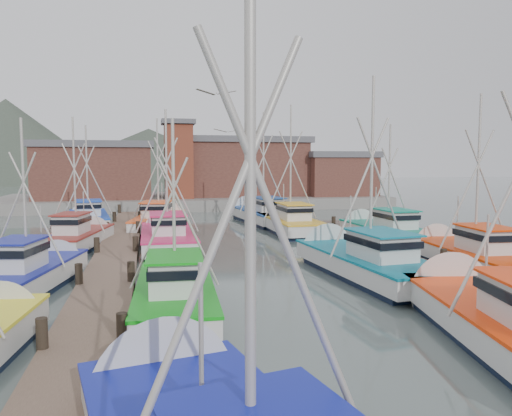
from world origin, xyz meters
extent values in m
plane|color=#4A5955|center=(0.00, 0.00, 0.00)|extent=(260.00, 260.00, 0.00)
cube|color=brown|center=(-7.00, 4.00, 0.20)|extent=(2.20, 46.00, 0.40)
cylinder|color=black|center=(-8.00, -9.00, 0.45)|extent=(0.30, 0.30, 1.50)
cylinder|color=black|center=(-8.00, -2.00, 0.45)|extent=(0.30, 0.30, 1.50)
cylinder|color=black|center=(-8.00, 5.00, 0.45)|extent=(0.30, 0.30, 1.50)
cylinder|color=black|center=(-8.00, 12.00, 0.45)|extent=(0.30, 0.30, 1.50)
cylinder|color=black|center=(-8.00, 19.00, 0.45)|extent=(0.30, 0.30, 1.50)
cylinder|color=black|center=(-8.00, 26.00, 0.45)|extent=(0.30, 0.30, 1.50)
cylinder|color=black|center=(-6.00, -9.00, 0.45)|extent=(0.30, 0.30, 1.50)
cylinder|color=black|center=(-6.00, -2.00, 0.45)|extent=(0.30, 0.30, 1.50)
cylinder|color=black|center=(-6.00, 5.00, 0.45)|extent=(0.30, 0.30, 1.50)
cylinder|color=black|center=(-6.00, 12.00, 0.45)|extent=(0.30, 0.30, 1.50)
cylinder|color=black|center=(-6.00, 19.00, 0.45)|extent=(0.30, 0.30, 1.50)
cylinder|color=black|center=(-6.00, 26.00, 0.45)|extent=(0.30, 0.30, 1.50)
cube|color=brown|center=(7.00, 4.00, 0.20)|extent=(2.20, 46.00, 0.40)
cylinder|color=black|center=(6.00, -2.00, 0.45)|extent=(0.30, 0.30, 1.50)
cylinder|color=black|center=(6.00, 5.00, 0.45)|extent=(0.30, 0.30, 1.50)
cylinder|color=black|center=(6.00, 12.00, 0.45)|extent=(0.30, 0.30, 1.50)
cylinder|color=black|center=(6.00, 19.00, 0.45)|extent=(0.30, 0.30, 1.50)
cylinder|color=black|center=(6.00, 26.00, 0.45)|extent=(0.30, 0.30, 1.50)
cylinder|color=black|center=(8.00, -2.00, 0.45)|extent=(0.30, 0.30, 1.50)
cylinder|color=black|center=(8.00, 5.00, 0.45)|extent=(0.30, 0.30, 1.50)
cylinder|color=black|center=(8.00, 12.00, 0.45)|extent=(0.30, 0.30, 1.50)
cylinder|color=black|center=(8.00, 19.00, 0.45)|extent=(0.30, 0.30, 1.50)
cylinder|color=black|center=(8.00, 26.00, 0.45)|extent=(0.30, 0.30, 1.50)
cube|color=gray|center=(0.00, 37.00, 0.60)|extent=(44.00, 16.00, 1.20)
cube|color=brown|center=(-11.00, 35.00, 3.95)|extent=(12.00, 8.00, 5.50)
cube|color=#525256|center=(-11.00, 35.00, 7.05)|extent=(12.72, 8.48, 0.70)
cube|color=brown|center=(6.00, 37.00, 4.30)|extent=(14.00, 9.00, 6.20)
cube|color=#525256|center=(6.00, 37.00, 7.75)|extent=(14.84, 9.54, 0.70)
cube|color=brown|center=(17.00, 34.00, 3.45)|extent=(8.00, 6.00, 4.50)
cube|color=#525256|center=(17.00, 34.00, 6.05)|extent=(8.48, 6.36, 0.70)
cube|color=brown|center=(-2.00, 33.00, 5.20)|extent=(3.00, 3.00, 8.00)
cube|color=#525256|center=(-2.00, 33.00, 9.45)|extent=(3.60, 3.60, 0.50)
cone|color=#434D40|center=(-40.00, 115.00, 0.00)|extent=(110.00, 110.00, 42.00)
cone|color=#434D40|center=(-5.00, 130.00, 0.00)|extent=(140.00, 140.00, 30.00)
cone|color=#434D40|center=(35.00, 120.00, 0.00)|extent=(90.00, 90.00, 24.00)
cone|color=silver|center=(-5.12, -11.76, 0.55)|extent=(3.19, 1.70, 3.02)
cylinder|color=#A9A39B|center=(-4.08, -16.68, 4.70)|extent=(0.16, 0.16, 7.21)
cylinder|color=#A9A39B|center=(-4.68, -16.81, 3.86)|extent=(2.55, 0.63, 5.64)
cylinder|color=#A9A39B|center=(-3.47, -16.56, 3.86)|extent=(2.55, 0.63, 5.64)
cylinder|color=#A9A39B|center=(-4.48, -14.79, 2.30)|extent=(0.09, 0.09, 2.70)
cone|color=silver|center=(5.35, -6.22, 0.55)|extent=(3.08, 1.61, 2.93)
cylinder|color=#A9A39B|center=(3.89, -10.90, 4.04)|extent=(2.72, 0.59, 6.01)
cylinder|color=#A9A39B|center=(4.81, -9.17, 2.30)|extent=(0.09, 0.09, 2.62)
cone|color=silver|center=(-9.52, -6.06, 0.55)|extent=(2.40, 1.37, 2.28)
cube|color=#0F1A32|center=(-4.44, -5.76, 0.05)|extent=(2.49, 6.78, 0.70)
cube|color=silver|center=(-4.44, -5.76, 0.70)|extent=(2.83, 7.71, 0.80)
cube|color=#0C9814|center=(-4.44, -5.76, 1.08)|extent=(2.91, 7.79, 0.10)
cone|color=silver|center=(-4.26, -1.97, 0.55)|extent=(2.42, 1.21, 2.38)
cube|color=silver|center=(-4.48, -6.67, 1.65)|extent=(1.64, 2.35, 1.10)
cube|color=black|center=(-4.48, -6.67, 1.88)|extent=(1.75, 2.58, 0.28)
cube|color=#0C9814|center=(-4.48, -6.67, 2.24)|extent=(1.86, 2.74, 0.07)
cylinder|color=#A9A39B|center=(-4.45, -5.91, 3.85)|extent=(0.11, 0.11, 5.50)
cylinder|color=#A9A39B|center=(-4.93, -5.89, 3.20)|extent=(1.98, 0.17, 4.30)
cylinder|color=#A9A39B|center=(-3.96, -5.94, 3.20)|extent=(1.98, 0.17, 4.30)
cylinder|color=#A9A39B|center=(-4.38, -4.40, 2.30)|extent=(0.06, 0.06, 2.12)
cube|color=#0F1A32|center=(4.25, -1.98, 0.05)|extent=(3.41, 8.37, 0.70)
cube|color=silver|center=(4.25, -1.98, 0.70)|extent=(3.87, 9.51, 0.80)
cube|color=#076E86|center=(4.25, -1.98, 1.08)|extent=(3.97, 9.61, 0.10)
cone|color=silver|center=(3.82, 2.63, 0.55)|extent=(2.99, 1.37, 2.90)
cube|color=silver|center=(4.36, -3.09, 1.65)|extent=(2.12, 2.94, 1.10)
cube|color=black|center=(4.36, -3.09, 1.88)|extent=(2.27, 3.23, 0.28)
cube|color=#076E86|center=(4.36, -3.09, 2.24)|extent=(2.41, 3.43, 0.07)
cylinder|color=#A9A39B|center=(4.27, -2.16, 4.99)|extent=(0.14, 0.14, 7.77)
cylinder|color=#A9A39B|center=(3.68, -2.22, 4.07)|extent=(2.77, 0.36, 6.08)
cylinder|color=#A9A39B|center=(4.86, -2.11, 4.07)|extent=(2.77, 0.36, 6.08)
cylinder|color=#A9A39B|center=(4.10, -0.32, 2.30)|extent=(0.08, 0.08, 2.59)
cube|color=#0F1A32|center=(-9.98, -1.32, 0.05)|extent=(3.26, 6.52, 0.70)
cube|color=silver|center=(-9.98, -1.32, 0.70)|extent=(3.70, 7.41, 0.80)
cube|color=navy|center=(-9.98, -1.32, 1.08)|extent=(3.79, 7.49, 0.10)
cone|color=silver|center=(-9.25, 2.14, 0.55)|extent=(2.39, 1.53, 2.21)
cube|color=silver|center=(-10.15, -2.15, 1.65)|extent=(1.83, 2.37, 1.10)
cube|color=black|center=(-10.15, -2.15, 1.88)|extent=(1.97, 2.60, 0.28)
cube|color=navy|center=(-10.15, -2.15, 2.24)|extent=(2.09, 2.76, 0.07)
cylinder|color=#A9A39B|center=(-10.01, -1.46, 4.00)|extent=(0.13, 0.13, 5.79)
cylinder|color=#A9A39B|center=(-10.48, -1.36, 3.32)|extent=(2.05, 0.50, 4.53)
cylinder|color=#A9A39B|center=(-9.53, -1.56, 3.32)|extent=(2.05, 0.50, 4.53)
cylinder|color=#A9A39B|center=(-9.72, -0.07, 2.30)|extent=(0.07, 0.07, 2.13)
cube|color=#0F1A32|center=(9.86, -1.54, 0.05)|extent=(2.89, 7.34, 0.70)
cube|color=silver|center=(9.86, -1.54, 0.70)|extent=(3.28, 8.34, 0.80)
cube|color=#DC3200|center=(9.86, -1.54, 1.08)|extent=(3.37, 8.43, 0.10)
cone|color=silver|center=(10.16, 2.53, 0.55)|extent=(2.65, 1.29, 2.58)
cube|color=silver|center=(9.79, -2.52, 1.65)|extent=(1.84, 2.57, 1.10)
cube|color=black|center=(9.79, -2.52, 1.88)|extent=(1.97, 2.82, 0.28)
cube|color=#DC3200|center=(9.79, -2.52, 2.24)|extent=(2.09, 2.99, 0.07)
cylinder|color=#A9A39B|center=(9.85, -1.70, 4.72)|extent=(0.13, 0.13, 7.24)
cylinder|color=#A9A39B|center=(9.30, -1.66, 3.87)|extent=(2.59, 0.28, 5.66)
cylinder|color=#A9A39B|center=(10.40, -1.74, 3.87)|extent=(2.59, 0.28, 5.66)
cylinder|color=#A9A39B|center=(9.97, -0.08, 2.30)|extent=(0.07, 0.07, 2.39)
cube|color=#0F1A32|center=(-4.21, 7.44, 0.05)|extent=(2.60, 7.91, 0.70)
cube|color=silver|center=(-4.21, 7.44, 0.70)|extent=(2.96, 8.99, 0.80)
cube|color=#D5215C|center=(-4.21, 7.44, 1.08)|extent=(3.05, 9.08, 0.10)
cone|color=silver|center=(-4.23, 11.93, 0.55)|extent=(2.81, 1.11, 2.81)
cube|color=silver|center=(-4.21, 6.36, 1.65)|extent=(1.82, 2.70, 1.10)
cube|color=black|center=(-4.21, 6.36, 1.88)|extent=(1.94, 2.97, 0.28)
cube|color=#D5215C|center=(-4.21, 6.36, 2.24)|extent=(2.06, 3.15, 0.07)
cylinder|color=#A9A39B|center=(-4.21, 7.26, 4.67)|extent=(0.13, 0.13, 7.13)
cylinder|color=#A9A39B|center=(-4.79, 7.26, 3.83)|extent=(2.55, 0.10, 5.58)
cylinder|color=#A9A39B|center=(-3.64, 7.26, 3.83)|extent=(2.55, 0.10, 5.58)
cylinder|color=#A9A39B|center=(-4.22, 9.06, 2.30)|extent=(0.07, 0.07, 2.51)
cube|color=#0F1A32|center=(4.79, 12.54, 0.05)|extent=(2.66, 7.77, 0.70)
cube|color=silver|center=(4.79, 12.54, 0.70)|extent=(3.03, 8.82, 0.80)
cube|color=gold|center=(4.79, 12.54, 1.08)|extent=(3.11, 8.91, 0.10)
cone|color=silver|center=(4.71, 16.93, 0.55)|extent=(2.76, 1.15, 2.74)
cube|color=silver|center=(4.82, 11.49, 1.65)|extent=(1.82, 2.67, 1.10)
cube|color=black|center=(4.82, 11.49, 1.88)|extent=(1.94, 2.93, 0.28)
cube|color=gold|center=(4.82, 11.49, 2.24)|extent=(2.06, 3.11, 0.07)
cylinder|color=#A9A39B|center=(4.80, 12.37, 5.18)|extent=(0.12, 0.12, 8.16)
cylinder|color=#A9A39B|center=(4.24, 12.36, 4.22)|extent=(2.91, 0.15, 6.37)
cylinder|color=#A9A39B|center=(5.36, 12.38, 4.22)|extent=(2.91, 0.15, 6.37)
cylinder|color=#A9A39B|center=(4.76, 14.12, 2.30)|extent=(0.07, 0.07, 2.45)
cube|color=#0F1A32|center=(-9.43, 8.39, 0.05)|extent=(3.28, 6.66, 0.70)
cube|color=silver|center=(-9.43, 8.39, 0.70)|extent=(3.73, 7.57, 0.80)
cube|color=maroon|center=(-9.43, 8.39, 1.08)|extent=(3.81, 7.65, 0.10)
cone|color=silver|center=(-8.72, 11.94, 0.55)|extent=(2.43, 1.52, 2.26)
cube|color=silver|center=(-9.60, 7.53, 1.65)|extent=(1.86, 2.42, 1.10)
cube|color=black|center=(-9.60, 7.53, 1.88)|extent=(1.99, 2.65, 0.28)
cube|color=maroon|center=(-9.60, 7.53, 2.24)|extent=(2.11, 2.81, 0.07)
cylinder|color=#A9A39B|center=(-9.46, 8.25, 4.44)|extent=(0.13, 0.13, 6.68)
cylinder|color=#A9A39B|center=(-9.94, 8.34, 3.66)|extent=(2.35, 0.55, 5.22)
cylinder|color=#A9A39B|center=(-8.97, 8.15, 3.66)|extent=(2.35, 0.55, 5.22)
cylinder|color=#A9A39B|center=(-9.17, 9.67, 2.30)|extent=(0.07, 0.07, 2.17)
cube|color=#0F1A32|center=(9.63, 6.84, 0.05)|extent=(2.74, 7.48, 0.70)
cube|color=silver|center=(9.63, 6.84, 0.70)|extent=(3.12, 8.50, 0.80)
cube|color=#047B63|center=(9.63, 6.84, 1.08)|extent=(3.20, 8.58, 0.10)
cone|color=silver|center=(9.45, 11.03, 0.55)|extent=(2.70, 1.21, 2.65)
cube|color=silver|center=(9.67, 5.83, 1.65)|extent=(1.82, 2.59, 1.10)
cube|color=black|center=(9.67, 5.83, 1.88)|extent=(1.94, 2.84, 0.28)
cube|color=#047B63|center=(9.67, 5.83, 2.24)|extent=(2.06, 3.02, 0.07)
cylinder|color=#A9A39B|center=(9.63, 6.67, 4.32)|extent=(0.13, 0.13, 6.44)
cylinder|color=#A9A39B|center=(9.07, 6.65, 3.56)|extent=(2.31, 0.19, 5.04)
cylinder|color=#A9A39B|center=(10.19, 6.70, 3.56)|extent=(2.31, 0.19, 5.04)
cylinder|color=#A9A39B|center=(9.56, 8.35, 2.30)|extent=(0.07, 0.07, 2.45)
cube|color=#0F1A32|center=(-4.52, 16.30, 0.05)|extent=(3.97, 8.26, 0.70)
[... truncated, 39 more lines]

